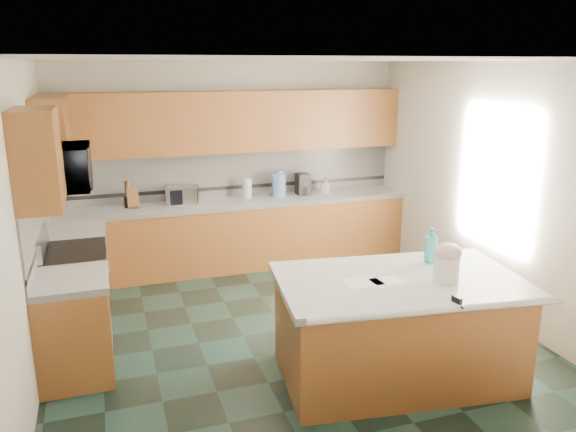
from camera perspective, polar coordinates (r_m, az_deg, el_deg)
name	(u,v)px	position (r m, az deg, el deg)	size (l,w,h in m)	color
floor	(285,330)	(5.93, -0.31, -11.49)	(4.60, 4.60, 0.00)	black
ceiling	(285,59)	(5.30, -0.35, 15.62)	(4.60, 4.60, 0.00)	white
wall_back	(231,164)	(7.65, -5.78, 5.24)	(4.60, 0.04, 2.70)	white
wall_front	(406,292)	(3.43, 11.93, -7.59)	(4.60, 0.04, 2.70)	white
wall_left	(25,224)	(5.24, -25.19, -0.76)	(0.04, 4.60, 2.70)	white
wall_right	(485,187)	(6.54, 19.39, 2.76)	(0.04, 4.60, 2.70)	white
back_base_cab	(239,236)	(7.56, -5.05, -2.04)	(4.60, 0.60, 0.86)	#4B2C13
back_countertop	(238,203)	(7.44, -5.13, 1.35)	(4.60, 0.64, 0.06)	white
back_upper_cab	(233,122)	(7.39, -5.57, 9.52)	(4.60, 0.33, 0.78)	#4B2C13
back_backsplash	(232,173)	(7.64, -5.70, 4.35)	(4.60, 0.02, 0.63)	silver
back_accent_band	(233,187)	(7.67, -5.65, 2.91)	(4.60, 0.01, 0.05)	black
left_base_cab_rear	(79,271)	(6.71, -20.46, -5.22)	(0.60, 0.82, 0.86)	#4B2C13
left_counter_rear	(75,231)	(6.58, -20.83, -1.45)	(0.64, 0.82, 0.06)	white
left_base_cab_front	(75,330)	(5.30, -20.85, -10.78)	(0.60, 0.72, 0.86)	#4B2C13
left_counter_front	(69,281)	(5.12, -21.33, -6.13)	(0.64, 0.72, 0.06)	white
left_backsplash	(36,220)	(5.80, -24.19, -0.41)	(0.02, 2.30, 0.63)	silver
left_accent_band	(39,240)	(5.85, -23.93, -2.25)	(0.01, 2.30, 0.05)	black
left_upper_cab_rear	(52,134)	(6.52, -22.85, 7.66)	(0.33, 1.09, 0.78)	#4B2C13
left_upper_cab_front	(37,158)	(4.87, -24.10, 5.37)	(0.33, 0.72, 0.78)	#4B2C13
range_body	(77,297)	(5.97, -20.65, -7.67)	(0.60, 0.76, 0.88)	#B7B7BC
range_oven_door	(108,297)	(5.98, -17.82, -7.81)	(0.02, 0.68, 0.55)	black
range_cooktop	(72,253)	(5.82, -21.07, -3.48)	(0.62, 0.78, 0.04)	black
range_handle	(108,261)	(5.84, -17.82, -4.34)	(0.02, 0.02, 0.66)	#B7B7BC
range_backguard	(42,243)	(5.80, -23.73, -2.56)	(0.06, 0.76, 0.18)	#B7B7BC
microwave	(63,168)	(5.62, -21.87, 4.59)	(0.73, 0.50, 0.41)	#B7B7BC
island_base	(397,331)	(5.04, 10.98, -11.40)	(1.94, 1.11, 0.86)	#4B2C13
island_top	(399,281)	(4.85, 11.25, -6.53)	(2.04, 1.21, 0.06)	white
island_bullnose	(440,310)	(4.38, 15.19, -9.23)	(0.06, 0.06, 2.04)	white
treat_jar	(446,268)	(4.83, 15.79, -5.12)	(0.21, 0.21, 0.22)	white
treat_jar_lid	(448,252)	(4.79, 15.92, -3.50)	(0.23, 0.23, 0.14)	#CAA1AD
treat_jar_knob	(448,246)	(4.77, 15.96, -2.95)	(0.03, 0.03, 0.07)	tan
treat_jar_knob_end_l	(444,246)	(4.75, 15.58, -3.00)	(0.04, 0.04, 0.04)	tan
treat_jar_knob_end_r	(452,246)	(4.79, 16.33, -2.90)	(0.04, 0.04, 0.04)	tan
soap_bottle_island	(431,245)	(5.22, 14.36, -2.90)	(0.13, 0.13, 0.33)	#28ADAC
paper_sheet_a	(388,281)	(4.75, 10.08, -6.53)	(0.27, 0.20, 0.00)	white
paper_sheet_b	(362,282)	(4.70, 7.57, -6.67)	(0.31, 0.23, 0.00)	white
clamp_body	(457,302)	(4.46, 16.76, -8.32)	(0.03, 0.09, 0.08)	black
clamp_handle	(461,307)	(4.43, 17.14, -8.81)	(0.01, 0.01, 0.06)	black
knife_block	(133,198)	(7.27, -15.50, 1.79)	(0.14, 0.11, 0.25)	#472814
utensil_crock	(129,202)	(7.31, -15.89, 1.38)	(0.11, 0.11, 0.14)	black
utensil_bundle	(128,189)	(7.27, -15.99, 2.68)	(0.06, 0.06, 0.20)	#472814
toaster_oven	(183,195)	(7.33, -10.65, 2.09)	(0.39, 0.27, 0.23)	#B7B7BC
toaster_oven_door	(184,197)	(7.21, -10.50, 1.88)	(0.35, 0.01, 0.19)	black
paper_towel	(247,188)	(7.53, -4.18, 2.81)	(0.12, 0.12, 0.26)	white
paper_towel_base	(247,197)	(7.56, -4.16, 1.89)	(0.18, 0.18, 0.01)	#B7B7BC
water_jug	(279,185)	(7.60, -0.95, 3.16)	(0.19, 0.19, 0.31)	#5F86C2
water_jug_neck	(279,172)	(7.57, -0.95, 4.48)	(0.09, 0.09, 0.04)	#5F86C2
coffee_maker	(303,184)	(7.74, 1.50, 3.28)	(0.17, 0.19, 0.29)	black
coffee_carafe	(304,191)	(7.71, 1.60, 2.60)	(0.12, 0.12, 0.12)	black
soap_bottle_back	(326,186)	(7.84, 3.86, 3.05)	(0.09, 0.09, 0.20)	white
soap_back_cap	(326,178)	(7.81, 3.87, 3.86)	(0.02, 0.02, 0.03)	red
window_light_proxy	(496,178)	(6.34, 20.38, 3.69)	(0.02, 1.40, 1.10)	white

